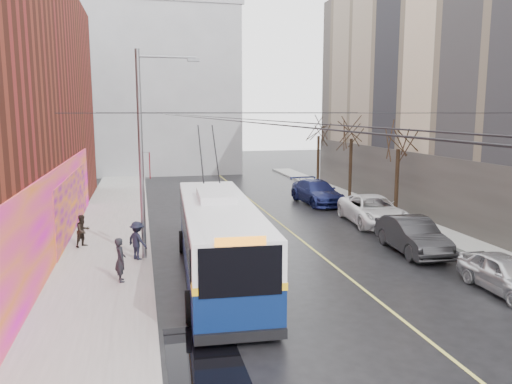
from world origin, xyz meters
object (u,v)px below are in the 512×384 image
(tree_near, at_px, (399,136))
(tree_far, at_px, (319,127))
(pedestrian_b, at_px, (83,231))
(streetlight_pole, at_px, (145,150))
(parked_car_c, at_px, (373,210))
(parked_car_a, at_px, (506,274))
(parked_car_d, at_px, (317,192))
(trolleybus, at_px, (219,238))
(following_car, at_px, (210,206))
(parked_car_b, at_px, (412,235))
(pedestrian_c, at_px, (137,240))
(tree_mid, at_px, (352,128))
(pedestrian_a, at_px, (120,260))

(tree_near, relative_size, tree_far, 0.97)
(pedestrian_b, bearing_deg, streetlight_pole, -85.45)
(tree_near, height_order, parked_car_c, tree_near)
(parked_car_a, height_order, parked_car_d, parked_car_d)
(streetlight_pole, relative_size, trolleybus, 0.73)
(parked_car_d, height_order, following_car, parked_car_d)
(parked_car_b, relative_size, following_car, 1.13)
(parked_car_b, distance_m, following_car, 12.55)
(parked_car_d, bearing_deg, streetlight_pole, -140.39)
(streetlight_pole, xyz_separation_m, trolleybus, (2.66, -3.00, -3.23))
(following_car, distance_m, pedestrian_c, 9.39)
(pedestrian_c, bearing_deg, parked_car_d, -86.99)
(parked_car_b, bearing_deg, parked_car_d, 94.13)
(tree_far, xyz_separation_m, following_car, (-11.31, -11.84, -4.40))
(streetlight_pole, bearing_deg, trolleybus, -48.49)
(parked_car_b, relative_size, pedestrian_c, 2.96)
(parked_car_b, bearing_deg, parked_car_a, -80.52)
(parked_car_a, bearing_deg, streetlight_pole, 152.10)
(trolleybus, distance_m, parked_car_b, 9.45)
(tree_mid, height_order, parked_car_c, tree_mid)
(tree_far, height_order, pedestrian_b, tree_far)
(tree_far, height_order, following_car, tree_far)
(streetlight_pole, relative_size, following_car, 2.08)
(pedestrian_a, bearing_deg, pedestrian_c, -23.49)
(streetlight_pole, xyz_separation_m, tree_near, (15.14, 6.00, 0.13))
(tree_mid, xyz_separation_m, parked_car_c, (-2.30, -8.53, -4.44))
(streetlight_pole, distance_m, pedestrian_c, 3.90)
(pedestrian_b, xyz_separation_m, pedestrian_c, (2.51, -2.69, 0.07))
(tree_mid, xyz_separation_m, pedestrian_a, (-16.19, -15.99, -4.27))
(streetlight_pole, bearing_deg, tree_mid, 40.65)
(following_car, relative_size, pedestrian_c, 2.61)
(trolleybus, height_order, parked_car_a, trolleybus)
(streetlight_pole, distance_m, parked_car_d, 17.00)
(tree_far, distance_m, parked_car_c, 16.28)
(tree_mid, height_order, pedestrian_c, tree_mid)
(parked_car_b, relative_size, pedestrian_b, 3.22)
(tree_near, distance_m, parked_car_d, 7.54)
(tree_near, relative_size, pedestrian_b, 4.19)
(parked_car_b, bearing_deg, parked_car_c, 85.49)
(tree_mid, height_order, following_car, tree_mid)
(streetlight_pole, height_order, trolleybus, streetlight_pole)
(parked_car_a, bearing_deg, parked_car_b, 96.48)
(pedestrian_a, bearing_deg, following_car, -34.86)
(pedestrian_a, bearing_deg, streetlight_pole, -30.55)
(parked_car_c, height_order, pedestrian_b, pedestrian_b)
(parked_car_a, distance_m, parked_car_d, 18.34)
(parked_car_b, bearing_deg, tree_near, 70.80)
(following_car, bearing_deg, pedestrian_b, -134.85)
(tree_mid, height_order, parked_car_d, tree_mid)
(trolleybus, height_order, parked_car_d, trolleybus)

